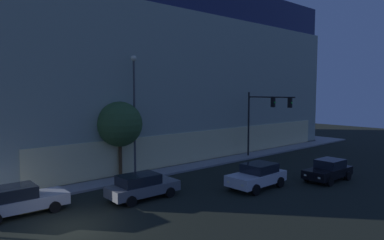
# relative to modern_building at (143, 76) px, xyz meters

# --- Properties ---
(ground_plane) EXTENTS (120.00, 120.00, 0.00)m
(ground_plane) POSITION_rel_modern_building_xyz_m (-16.78, -19.30, -8.47)
(ground_plane) COLOR black
(modern_building) EXTENTS (38.43, 24.32, 17.09)m
(modern_building) POSITION_rel_modern_building_xyz_m (0.00, 0.00, 0.00)
(modern_building) COLOR #4C4C51
(modern_building) RESTS_ON ground
(traffic_light_far_corner) EXTENTS (0.63, 5.08, 6.39)m
(traffic_light_far_corner) POSITION_rel_modern_building_xyz_m (4.09, -14.97, -3.79)
(traffic_light_far_corner) COLOR black
(traffic_light_far_corner) RESTS_ON sidewalk_corner
(street_lamp_sidewalk) EXTENTS (0.44, 0.44, 9.13)m
(street_lamp_sidewalk) POSITION_rel_modern_building_xyz_m (-9.27, -12.96, -2.69)
(street_lamp_sidewalk) COLOR #464646
(street_lamp_sidewalk) RESTS_ON sidewalk_corner
(sidewalk_tree) EXTENTS (3.42, 3.42, 5.70)m
(sidewalk_tree) POSITION_rel_modern_building_xyz_m (-10.15, -12.29, -4.34)
(sidewalk_tree) COLOR #4F361E
(sidewalk_tree) RESTS_ON sidewalk_corner
(car_silver) EXTENTS (4.69, 2.16, 1.57)m
(car_silver) POSITION_rel_modern_building_xyz_m (-18.16, -15.66, -7.68)
(car_silver) COLOR #B7BABF
(car_silver) RESTS_ON ground
(car_grey) EXTENTS (4.49, 2.09, 1.54)m
(car_grey) POSITION_rel_modern_building_xyz_m (-11.70, -17.69, -7.67)
(car_grey) COLOR slate
(car_grey) RESTS_ON ground
(car_white) EXTENTS (4.46, 2.28, 1.66)m
(car_white) POSITION_rel_modern_building_xyz_m (-4.44, -20.84, -7.61)
(car_white) COLOR silver
(car_white) RESTS_ON ground
(car_black) EXTENTS (4.26, 2.11, 1.56)m
(car_black) POSITION_rel_modern_building_xyz_m (1.13, -23.06, -7.68)
(car_black) COLOR black
(car_black) RESTS_ON ground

